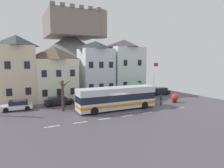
{
  "coord_description": "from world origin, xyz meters",
  "views": [
    {
      "loc": [
        -12.26,
        -22.85,
        6.63
      ],
      "look_at": [
        1.1,
        3.51,
        3.21
      ],
      "focal_mm": 31.33,
      "sensor_mm": 36.0,
      "label": 1
    }
  ],
  "objects": [
    {
      "name": "townhouse_02",
      "position": [
        1.76,
        11.56,
        5.2
      ],
      "size": [
        5.82,
        5.18,
        10.41
      ],
      "color": "silver",
      "rests_on": "ground_plane"
    },
    {
      "name": "transit_bus",
      "position": [
        0.34,
        0.51,
        1.57
      ],
      "size": [
        11.24,
        2.92,
        3.1
      ],
      "rotation": [
        0.0,
        0.0,
        -0.02
      ],
      "color": "silver",
      "rests_on": "ground_plane"
    },
    {
      "name": "parked_car_02",
      "position": [
        8.62,
        6.82,
        0.71
      ],
      "size": [
        4.37,
        2.0,
        1.47
      ],
      "rotation": [
        0.0,
        0.0,
        -0.02
      ],
      "color": "#2E5234",
      "rests_on": "ground_plane"
    },
    {
      "name": "townhouse_00",
      "position": [
        -11.64,
        12.02,
        5.4
      ],
      "size": [
        5.16,
        6.1,
        10.81
      ],
      "color": "beige",
      "rests_on": "ground_plane"
    },
    {
      "name": "bare_tree_00",
      "position": [
        -6.5,
        3.05,
        2.15
      ],
      "size": [
        1.51,
        1.9,
        4.13
      ],
      "color": "#47382D",
      "rests_on": "ground_plane"
    },
    {
      "name": "public_bench",
      "position": [
        7.6,
        6.7,
        0.47
      ],
      "size": [
        1.6,
        0.48,
        0.87
      ],
      "color": "#33473D",
      "rests_on": "ground_plane"
    },
    {
      "name": "parked_car_04",
      "position": [
        -6.27,
        7.07,
        0.62
      ],
      "size": [
        4.2,
        2.09,
        1.25
      ],
      "rotation": [
        0.0,
        0.0,
        0.04
      ],
      "color": "black",
      "rests_on": "ground_plane"
    },
    {
      "name": "parked_car_00",
      "position": [
        13.73,
        7.25,
        0.7
      ],
      "size": [
        4.19,
        2.08,
        1.44
      ],
      "rotation": [
        0.0,
        0.0,
        3.07
      ],
      "color": "black",
      "rests_on": "ground_plane"
    },
    {
      "name": "hilltop_castle",
      "position": [
        3.15,
        33.92,
        7.84
      ],
      "size": [
        42.88,
        42.88,
        21.04
      ],
      "color": "slate",
      "rests_on": "ground_plane"
    },
    {
      "name": "ground_plane",
      "position": [
        0.0,
        -0.0,
        -0.03
      ],
      "size": [
        40.0,
        60.0,
        0.07
      ],
      "color": "#514B55"
    },
    {
      "name": "townhouse_03",
      "position": [
        8.34,
        12.26,
        5.53
      ],
      "size": [
        6.5,
        6.59,
        11.06
      ],
      "color": "silver",
      "rests_on": "ground_plane"
    },
    {
      "name": "harbour_buoy",
      "position": [
        10.95,
        0.39,
        0.79
      ],
      "size": [
        1.18,
        1.18,
        1.43
      ],
      "color": "black",
      "rests_on": "ground_plane"
    },
    {
      "name": "parked_car_03",
      "position": [
        -11.97,
        6.37,
        0.65
      ],
      "size": [
        4.0,
        2.06,
        1.33
      ],
      "rotation": [
        0.0,
        0.0,
        3.09
      ],
      "color": "white",
      "rests_on": "ground_plane"
    },
    {
      "name": "flagpole",
      "position": [
        8.83,
        3.17,
        3.77
      ],
      "size": [
        0.95,
        0.1,
        6.46
      ],
      "color": "silver",
      "rests_on": "ground_plane"
    },
    {
      "name": "pedestrian_00",
      "position": [
        5.56,
        2.29,
        0.86
      ],
      "size": [
        0.29,
        0.32,
        1.55
      ],
      "color": "black",
      "rests_on": "ground_plane"
    },
    {
      "name": "bus_shelter",
      "position": [
        5.65,
        4.14,
        3.0
      ],
      "size": [
        3.6,
        3.6,
        3.63
      ],
      "color": "#473D33",
      "rests_on": "ground_plane"
    },
    {
      "name": "pedestrian_02",
      "position": [
        6.67,
        2.29,
        0.82
      ],
      "size": [
        0.33,
        0.36,
        1.52
      ],
      "color": "black",
      "rests_on": "ground_plane"
    },
    {
      "name": "parked_car_01",
      "position": [
        3.95,
        6.99,
        0.63
      ],
      "size": [
        3.84,
        1.84,
        1.28
      ],
      "rotation": [
        0.0,
        0.0,
        0.0
      ],
      "color": "navy",
      "rests_on": "ground_plane"
    },
    {
      "name": "pedestrian_03",
      "position": [
        4.71,
        2.84,
        0.85
      ],
      "size": [
        0.3,
        0.35,
        1.58
      ],
      "color": "black",
      "rests_on": "ground_plane"
    },
    {
      "name": "pedestrian_01",
      "position": [
        7.55,
        -0.22,
        0.92
      ],
      "size": [
        0.32,
        0.32,
        1.58
      ],
      "color": "#2D2D38",
      "rests_on": "ground_plane"
    },
    {
      "name": "townhouse_01",
      "position": [
        -5.72,
        12.21,
        4.61
      ],
      "size": [
        6.72,
        6.48,
        9.22
      ],
      "color": "silver",
      "rests_on": "ground_plane"
    }
  ]
}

